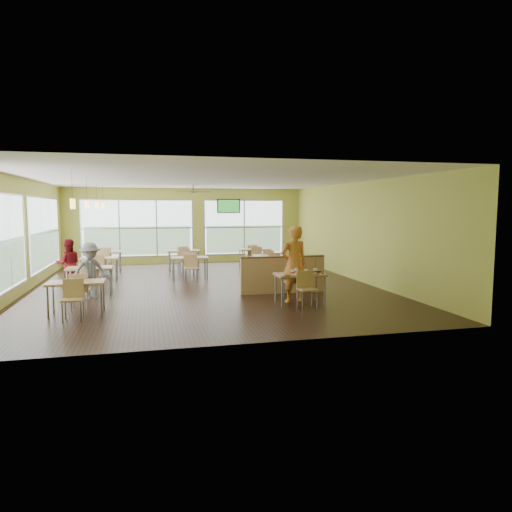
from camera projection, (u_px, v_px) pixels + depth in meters
name	position (u px, v px, depth m)	size (l,w,h in m)	color
room	(204.00, 234.00, 13.59)	(12.00, 12.04, 3.20)	black
window_bays	(118.00, 233.00, 15.97)	(9.24, 10.24, 2.38)	white
main_table	(300.00, 278.00, 11.26)	(1.22, 1.52, 0.87)	tan
half_wall_divider	(283.00, 274.00, 12.67)	(2.40, 0.14, 1.04)	tan
dining_tables	(166.00, 260.00, 15.11)	(6.92, 8.72, 0.87)	tan
pendant_lights	(92.00, 205.00, 13.42)	(0.11, 7.31, 0.86)	#2D2119
ceiling_fan	(193.00, 192.00, 16.35)	(1.25, 1.25, 0.29)	#2D2119
tv_backwall	(229.00, 206.00, 19.62)	(1.00, 0.07, 0.60)	black
man_plaid	(294.00, 264.00, 11.43)	(0.70, 0.46, 1.93)	red
patron_maroon	(68.00, 264.00, 13.39)	(0.71, 0.55, 1.45)	maroon
patron_grey	(91.00, 271.00, 11.85)	(0.95, 0.55, 1.47)	slate
cup_blue	(293.00, 272.00, 10.98)	(0.10, 0.10, 0.34)	white
cup_yellow	(296.00, 271.00, 11.08)	(0.10, 0.10, 0.37)	white
cup_red_near	(306.00, 272.00, 11.08)	(0.09, 0.09, 0.33)	white
cup_red_far	(315.00, 271.00, 11.17)	(0.10, 0.10, 0.35)	white
food_basket	(316.00, 271.00, 11.42)	(0.27, 0.27, 0.06)	black
ketchup_cup	(323.00, 273.00, 11.20)	(0.06, 0.06, 0.02)	maroon
wrapper_left	(287.00, 275.00, 10.85)	(0.17, 0.15, 0.04)	olive
wrapper_mid	(300.00, 272.00, 11.32)	(0.21, 0.19, 0.05)	olive
wrapper_right	(316.00, 274.00, 11.05)	(0.14, 0.12, 0.03)	olive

